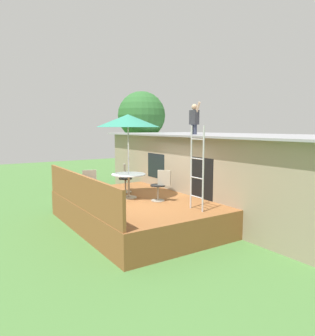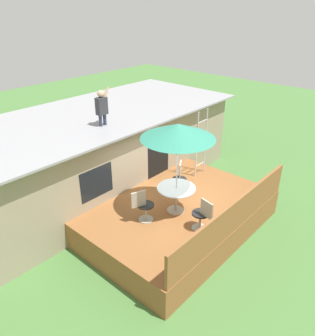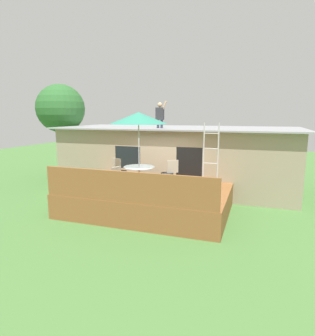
# 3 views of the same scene
# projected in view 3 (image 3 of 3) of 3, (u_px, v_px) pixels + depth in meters

# --- Properties ---
(ground_plane) EXTENTS (40.00, 40.00, 0.00)m
(ground_plane) POSITION_uv_depth(u_px,v_px,m) (149.00, 210.00, 10.08)
(ground_plane) COLOR #477538
(house) EXTENTS (10.50, 4.50, 2.71)m
(house) POSITION_uv_depth(u_px,v_px,m) (177.00, 157.00, 13.18)
(house) COLOR gray
(house) RESTS_ON ground
(deck) EXTENTS (5.37, 3.79, 0.80)m
(deck) POSITION_uv_depth(u_px,v_px,m) (149.00, 199.00, 10.01)
(deck) COLOR brown
(deck) RESTS_ON ground
(deck_railing) EXTENTS (5.27, 0.08, 0.90)m
(deck_railing) POSITION_uv_depth(u_px,v_px,m) (126.00, 187.00, 8.14)
(deck_railing) COLOR brown
(deck_railing) RESTS_ON deck
(patio_table) EXTENTS (1.04, 1.04, 0.74)m
(patio_table) POSITION_uv_depth(u_px,v_px,m) (139.00, 171.00, 9.74)
(patio_table) COLOR #A59E8C
(patio_table) RESTS_ON deck
(patio_umbrella) EXTENTS (1.90, 1.90, 2.54)m
(patio_umbrella) POSITION_uv_depth(u_px,v_px,m) (139.00, 118.00, 9.42)
(patio_umbrella) COLOR silver
(patio_umbrella) RESTS_ON deck
(step_ladder) EXTENTS (0.52, 0.04, 2.20)m
(step_ladder) POSITION_uv_depth(u_px,v_px,m) (211.00, 156.00, 9.66)
(step_ladder) COLOR silver
(step_ladder) RESTS_ON deck
(person_figure) EXTENTS (0.47, 0.20, 1.11)m
(person_figure) POSITION_uv_depth(u_px,v_px,m) (160.00, 113.00, 11.94)
(person_figure) COLOR #33384C
(person_figure) RESTS_ON house
(patio_chair_left) EXTENTS (0.60, 0.44, 0.92)m
(patio_chair_left) POSITION_uv_depth(u_px,v_px,m) (119.00, 171.00, 10.38)
(patio_chair_left) COLOR #A59E8C
(patio_chair_left) RESTS_ON deck
(patio_chair_right) EXTENTS (0.57, 0.45, 0.92)m
(patio_chair_right) POSITION_uv_depth(u_px,v_px,m) (169.00, 174.00, 10.00)
(patio_chair_right) COLOR #A59E8C
(patio_chair_right) RESTS_ON deck
(patio_chair_near) EXTENTS (0.44, 0.61, 0.92)m
(patio_chair_near) POSITION_uv_depth(u_px,v_px,m) (119.00, 181.00, 8.88)
(patio_chair_near) COLOR #A59E8C
(patio_chair_near) RESTS_ON deck
(backyard_tree) EXTENTS (2.47, 2.47, 4.82)m
(backyard_tree) POSITION_uv_depth(u_px,v_px,m) (61.00, 109.00, 15.01)
(backyard_tree) COLOR brown
(backyard_tree) RESTS_ON ground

